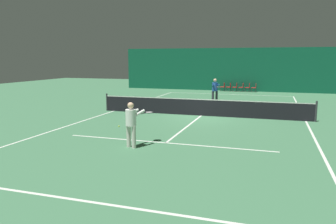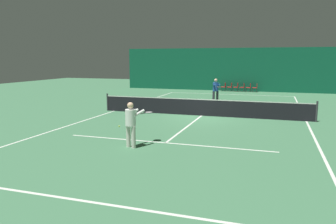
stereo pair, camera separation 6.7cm
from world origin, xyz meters
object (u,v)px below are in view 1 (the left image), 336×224
Objects in this scene: tennis_net at (201,107)px; courtside_chair_3 at (242,87)px; courtside_chair_1 at (229,86)px; courtside_chair_0 at (223,86)px; player_far at (215,89)px; courtside_chair_5 at (255,87)px; tennis_ball at (119,126)px; courtside_chair_2 at (236,87)px; player_near at (132,121)px; courtside_chair_4 at (248,87)px.

courtside_chair_3 is (0.87, 14.83, -0.03)m from tennis_net.
courtside_chair_0 is at bearing -90.00° from courtside_chair_1.
courtside_chair_5 is (2.30, 9.20, -0.55)m from player_far.
courtside_chair_0 is 19.20m from tennis_ball.
courtside_chair_2 is 0.61m from courtside_chair_3.
player_near is 1.97× the size of courtside_chair_5.
courtside_chair_1 is 2.44m from courtside_chair_5.
courtside_chair_4 is (1.69, 9.20, -0.55)m from player_far.
courtside_chair_4 is (2.44, 0.00, 0.00)m from courtside_chair_0.
courtside_chair_5 is (0.61, 0.00, 0.00)m from courtside_chair_4.
courtside_chair_0 and courtside_chair_2 have the same top height.
tennis_net is at bearing -5.70° from courtside_chair_4.
player_far reaches higher than courtside_chair_2.
courtside_chair_2 and courtside_chair_4 have the same top height.
courtside_chair_2 is at bearing 80.18° from tennis_ball.
player_far is 2.11× the size of courtside_chair_0.
courtside_chair_2 reaches higher than tennis_ball.
courtside_chair_0 is at bearing 83.77° from tennis_ball.
courtside_chair_5 is at bearing 90.00° from courtside_chair_4.
courtside_chair_5 is at bearing 74.94° from tennis_ball.
tennis_net reaches higher than courtside_chair_2.
courtside_chair_2 is 1.00× the size of courtside_chair_3.
courtside_chair_3 is at bearing 151.70° from player_far.
tennis_net is 7.25× the size of player_near.
courtside_chair_4 is (0.61, 0.00, 0.00)m from courtside_chair_3.
courtside_chair_3 is 12.73× the size of tennis_ball.
courtside_chair_3 is (1.08, 9.20, -0.55)m from player_far.
courtside_chair_0 is 1.00× the size of courtside_chair_1.
tennis_ball is at bearing 53.57° from player_near.
tennis_ball is at bearing -11.59° from courtside_chair_3.
player_far reaches higher than courtside_chair_1.
player_far is 9.23m from courtside_chair_2.
courtside_chair_2 is 19.38m from tennis_ball.
courtside_chair_2 is (1.22, 0.00, 0.00)m from courtside_chair_0.
courtside_chair_2 is 1.22m from courtside_chair_4.
courtside_chair_3 is at bearing 15.25° from player_near.
player_far is 26.83× the size of tennis_ball.
courtside_chair_1 reaches higher than tennis_ball.
tennis_net is 5.25m from tennis_ball.
courtside_chair_1 is 1.83m from courtside_chair_4.
courtside_chair_1 is at bearing -90.00° from courtside_chair_3.
courtside_chair_2 is (1.23, 22.21, -0.48)m from player_near.
courtside_chair_0 and courtside_chair_5 have the same top height.
courtside_chair_5 reaches higher than tennis_ball.
tennis_ball is at bearing -37.64° from player_far.
tennis_net is at bearing -1.01° from courtside_chair_2.
courtside_chair_0 is (0.01, 22.21, -0.48)m from player_near.
courtside_chair_0 and courtside_chair_3 have the same top height.
courtside_chair_2 is (0.61, 0.00, 0.00)m from courtside_chair_1.
courtside_chair_1 is at bearing 159.27° from player_far.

